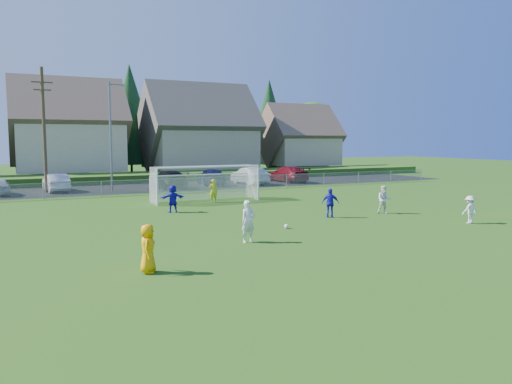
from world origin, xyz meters
The scene contains 22 objects.
ground centered at (0.00, 0.00, 0.00)m, with size 160.00×160.00×0.00m, color #193D0C.
asphalt_lot centered at (0.00, 27.50, 0.01)m, with size 60.00×60.00×0.00m, color black.
grass_embankment centered at (0.00, 35.00, 0.40)m, with size 70.00×6.00×0.80m, color #1E420F.
soccer_ball centered at (-0.27, 4.14, 0.11)m, with size 0.22×0.22×0.22m, color white.
referee centered at (-8.28, -0.85, 0.79)m, with size 0.78×0.50×1.59m, color #FFA405.
player_white_a centered at (-3.32, 2.05, 0.88)m, with size 0.64×0.42×1.77m, color silver.
player_white_b centered at (7.23, 5.87, 0.81)m, with size 0.79×0.62×1.63m, color silver.
player_white_c centered at (8.92, 1.29, 0.71)m, with size 0.92×0.53×1.42m, color silver.
player_blue_a centered at (3.60, 6.05, 0.81)m, with size 0.94×0.39×1.61m, color #1913B5.
player_blue_b centered at (-3.59, 11.82, 0.81)m, with size 1.50×0.48×1.62m, color #1913B5.
goalkeeper centered at (0.27, 15.11, 0.80)m, with size 0.58×0.38×1.60m, color #CAD819.
car_b centered at (-8.73, 27.60, 0.73)m, with size 1.55×4.46×1.47m, color silver.
car_d centered at (0.49, 26.52, 0.77)m, with size 2.16×5.31×1.54m, color black.
car_e centered at (4.88, 27.26, 0.82)m, with size 1.93×4.79×1.63m, color #11173C.
car_f centered at (8.51, 26.54, 0.80)m, with size 1.70×4.88×1.61m, color #B4B4B4.
car_g centered at (13.10, 27.26, 0.79)m, with size 2.21×5.43×1.58m, color maroon.
soccer_goal centered at (0.00, 16.05, 1.63)m, with size 7.42×1.90×2.50m.
chainlink_fence centered at (0.00, 22.00, 0.63)m, with size 52.06×0.06×1.20m.
streetlight centered at (-4.45, 26.00, 4.84)m, with size 1.38×0.18×9.00m.
utility_pole centered at (-9.50, 27.00, 5.15)m, with size 1.60×0.26×10.00m.
houses_row centered at (1.97, 42.46, 7.33)m, with size 53.90×11.45×13.27m.
tree_row centered at (1.04, 48.74, 6.91)m, with size 65.98×12.36×13.80m.
Camera 1 is at (-12.16, -16.49, 4.29)m, focal length 35.00 mm.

